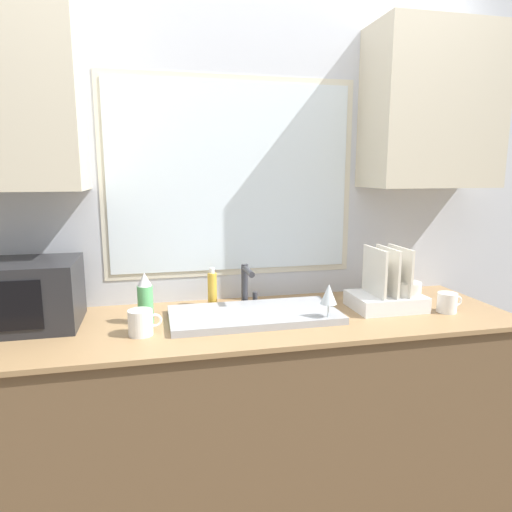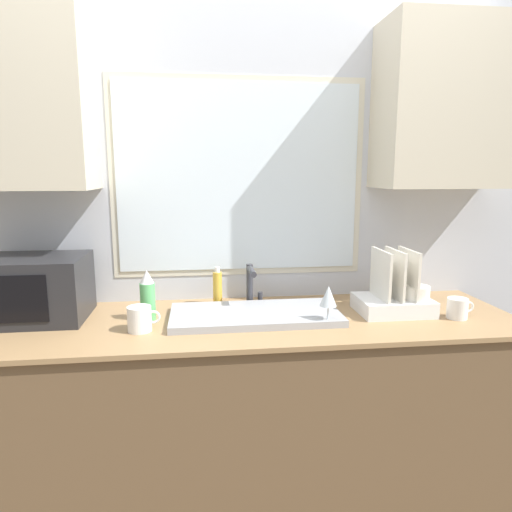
{
  "view_description": "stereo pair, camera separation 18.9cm",
  "coord_description": "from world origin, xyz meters",
  "px_view_note": "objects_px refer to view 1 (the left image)",
  "views": [
    {
      "loc": [
        -0.38,
        -1.51,
        1.51
      ],
      "look_at": [
        0.04,
        0.3,
        1.17
      ],
      "focal_mm": 32.0,
      "sensor_mm": 36.0,
      "label": 1
    },
    {
      "loc": [
        -0.19,
        -1.55,
        1.51
      ],
      "look_at": [
        0.04,
        0.3,
        1.17
      ],
      "focal_mm": 32.0,
      "sensor_mm": 36.0,
      "label": 2
    }
  ],
  "objects_px": {
    "soap_bottle": "(212,289)",
    "wine_glass": "(329,295)",
    "mug_near_sink": "(141,323)",
    "microwave": "(23,294)",
    "spray_bottle": "(145,299)",
    "dish_rack": "(388,293)",
    "faucet": "(247,282)"
  },
  "relations": [
    {
      "from": "soap_bottle",
      "to": "wine_glass",
      "type": "xyz_separation_m",
      "value": [
        0.43,
        -0.37,
        0.04
      ]
    },
    {
      "from": "mug_near_sink",
      "to": "wine_glass",
      "type": "xyz_separation_m",
      "value": [
        0.76,
        -0.04,
        0.07
      ]
    },
    {
      "from": "microwave",
      "to": "soap_bottle",
      "type": "bearing_deg",
      "value": 8.62
    },
    {
      "from": "microwave",
      "to": "spray_bottle",
      "type": "height_order",
      "value": "microwave"
    },
    {
      "from": "microwave",
      "to": "spray_bottle",
      "type": "relative_size",
      "value": 1.97
    },
    {
      "from": "mug_near_sink",
      "to": "soap_bottle",
      "type": "bearing_deg",
      "value": 45.67
    },
    {
      "from": "dish_rack",
      "to": "microwave",
      "type": "bearing_deg",
      "value": 176.15
    },
    {
      "from": "spray_bottle",
      "to": "wine_glass",
      "type": "height_order",
      "value": "spray_bottle"
    },
    {
      "from": "faucet",
      "to": "spray_bottle",
      "type": "height_order",
      "value": "spray_bottle"
    },
    {
      "from": "soap_bottle",
      "to": "mug_near_sink",
      "type": "distance_m",
      "value": 0.46
    },
    {
      "from": "microwave",
      "to": "spray_bottle",
      "type": "distance_m",
      "value": 0.49
    },
    {
      "from": "soap_bottle",
      "to": "spray_bottle",
      "type": "bearing_deg",
      "value": -148.14
    },
    {
      "from": "microwave",
      "to": "mug_near_sink",
      "type": "relative_size",
      "value": 3.31
    },
    {
      "from": "spray_bottle",
      "to": "wine_glass",
      "type": "relative_size",
      "value": 1.27
    },
    {
      "from": "dish_rack",
      "to": "wine_glass",
      "type": "relative_size",
      "value": 1.86
    },
    {
      "from": "dish_rack",
      "to": "mug_near_sink",
      "type": "distance_m",
      "value": 1.11
    },
    {
      "from": "mug_near_sink",
      "to": "microwave",
      "type": "bearing_deg",
      "value": 155.61
    },
    {
      "from": "spray_bottle",
      "to": "faucet",
      "type": "bearing_deg",
      "value": 17.57
    },
    {
      "from": "soap_bottle",
      "to": "dish_rack",
      "type": "bearing_deg",
      "value": -15.94
    },
    {
      "from": "faucet",
      "to": "wine_glass",
      "type": "bearing_deg",
      "value": -49.33
    },
    {
      "from": "faucet",
      "to": "microwave",
      "type": "bearing_deg",
      "value": -175.39
    },
    {
      "from": "dish_rack",
      "to": "mug_near_sink",
      "type": "height_order",
      "value": "dish_rack"
    },
    {
      "from": "soap_bottle",
      "to": "microwave",
      "type": "bearing_deg",
      "value": -171.38
    },
    {
      "from": "microwave",
      "to": "wine_glass",
      "type": "xyz_separation_m",
      "value": [
        1.22,
        -0.25,
        -0.01
      ]
    },
    {
      "from": "faucet",
      "to": "mug_near_sink",
      "type": "height_order",
      "value": "faucet"
    },
    {
      "from": "microwave",
      "to": "dish_rack",
      "type": "relative_size",
      "value": 1.35
    },
    {
      "from": "faucet",
      "to": "soap_bottle",
      "type": "distance_m",
      "value": 0.17
    },
    {
      "from": "faucet",
      "to": "dish_rack",
      "type": "distance_m",
      "value": 0.66
    },
    {
      "from": "spray_bottle",
      "to": "wine_glass",
      "type": "xyz_separation_m",
      "value": [
        0.74,
        -0.18,
        0.02
      ]
    },
    {
      "from": "dish_rack",
      "to": "soap_bottle",
      "type": "relative_size",
      "value": 1.72
    },
    {
      "from": "spray_bottle",
      "to": "soap_bottle",
      "type": "distance_m",
      "value": 0.36
    },
    {
      "from": "spray_bottle",
      "to": "mug_near_sink",
      "type": "xyz_separation_m",
      "value": [
        -0.02,
        -0.14,
        -0.05
      ]
    }
  ]
}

